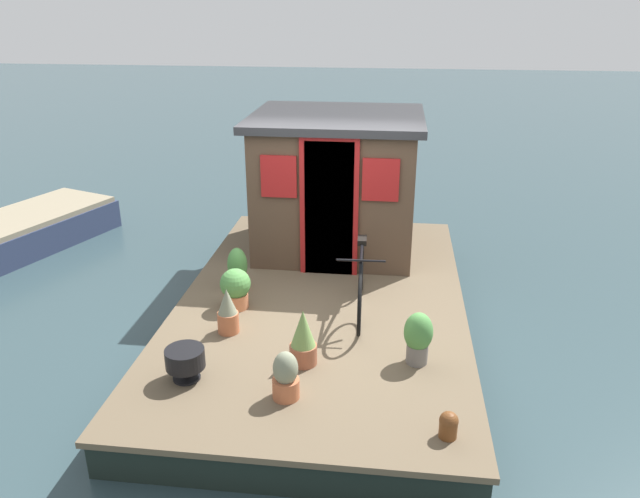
{
  "coord_description": "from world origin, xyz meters",
  "views": [
    {
      "loc": [
        -6.39,
        -0.76,
        3.65
      ],
      "look_at": [
        -0.2,
        0.0,
        1.11
      ],
      "focal_mm": 34.51,
      "sensor_mm": 36.0,
      "label": 1
    }
  ],
  "objects_px": {
    "potted_plant_basil": "(303,339)",
    "dinghy_boat": "(22,232)",
    "potted_plant_sage": "(228,312)",
    "potted_plant_fern": "(418,337)",
    "mooring_bollard": "(448,425)",
    "potted_plant_rosemary": "(238,270)",
    "houseboat_cabin": "(336,182)",
    "bicycle": "(361,279)",
    "charcoal_grill": "(185,359)",
    "potted_plant_succulent": "(236,288)",
    "potted_plant_geranium": "(286,377)"
  },
  "relations": [
    {
      "from": "bicycle",
      "to": "potted_plant_sage",
      "type": "distance_m",
      "value": 1.51
    },
    {
      "from": "potted_plant_fern",
      "to": "mooring_bollard",
      "type": "height_order",
      "value": "potted_plant_fern"
    },
    {
      "from": "bicycle",
      "to": "dinghy_boat",
      "type": "distance_m",
      "value": 5.89
    },
    {
      "from": "houseboat_cabin",
      "to": "mooring_bollard",
      "type": "height_order",
      "value": "houseboat_cabin"
    },
    {
      "from": "potted_plant_basil",
      "to": "mooring_bollard",
      "type": "distance_m",
      "value": 1.6
    },
    {
      "from": "potted_plant_fern",
      "to": "mooring_bollard",
      "type": "bearing_deg",
      "value": -168.26
    },
    {
      "from": "mooring_bollard",
      "to": "potted_plant_rosemary",
      "type": "bearing_deg",
      "value": 43.43
    },
    {
      "from": "bicycle",
      "to": "potted_plant_succulent",
      "type": "height_order",
      "value": "bicycle"
    },
    {
      "from": "potted_plant_basil",
      "to": "dinghy_boat",
      "type": "distance_m",
      "value": 6.02
    },
    {
      "from": "houseboat_cabin",
      "to": "mooring_bollard",
      "type": "distance_m",
      "value": 4.24
    },
    {
      "from": "houseboat_cabin",
      "to": "potted_plant_geranium",
      "type": "bearing_deg",
      "value": 178.66
    },
    {
      "from": "bicycle",
      "to": "potted_plant_succulent",
      "type": "relative_size",
      "value": 3.74
    },
    {
      "from": "mooring_bollard",
      "to": "potted_plant_sage",
      "type": "bearing_deg",
      "value": 56.79
    },
    {
      "from": "potted_plant_geranium",
      "to": "potted_plant_basil",
      "type": "bearing_deg",
      "value": -7.15
    },
    {
      "from": "bicycle",
      "to": "potted_plant_sage",
      "type": "height_order",
      "value": "bicycle"
    },
    {
      "from": "potted_plant_fern",
      "to": "potted_plant_succulent",
      "type": "bearing_deg",
      "value": 65.69
    },
    {
      "from": "potted_plant_rosemary",
      "to": "dinghy_boat",
      "type": "height_order",
      "value": "potted_plant_rosemary"
    },
    {
      "from": "potted_plant_sage",
      "to": "charcoal_grill",
      "type": "distance_m",
      "value": 0.9
    },
    {
      "from": "potted_plant_sage",
      "to": "dinghy_boat",
      "type": "height_order",
      "value": "potted_plant_sage"
    },
    {
      "from": "houseboat_cabin",
      "to": "bicycle",
      "type": "distance_m",
      "value": 1.99
    },
    {
      "from": "potted_plant_basil",
      "to": "potted_plant_sage",
      "type": "height_order",
      "value": "potted_plant_basil"
    },
    {
      "from": "bicycle",
      "to": "charcoal_grill",
      "type": "xyz_separation_m",
      "value": [
        -1.58,
        1.5,
        -0.16
      ]
    },
    {
      "from": "bicycle",
      "to": "potted_plant_geranium",
      "type": "height_order",
      "value": "bicycle"
    },
    {
      "from": "potted_plant_fern",
      "to": "potted_plant_succulent",
      "type": "relative_size",
      "value": 1.13
    },
    {
      "from": "potted_plant_fern",
      "to": "potted_plant_sage",
      "type": "distance_m",
      "value": 1.98
    },
    {
      "from": "potted_plant_fern",
      "to": "charcoal_grill",
      "type": "relative_size",
      "value": 1.46
    },
    {
      "from": "potted_plant_basil",
      "to": "potted_plant_rosemary",
      "type": "relative_size",
      "value": 1.08
    },
    {
      "from": "bicycle",
      "to": "potted_plant_succulent",
      "type": "xyz_separation_m",
      "value": [
        -0.14,
        1.4,
        -0.13
      ]
    },
    {
      "from": "mooring_bollard",
      "to": "dinghy_boat",
      "type": "distance_m",
      "value": 7.61
    },
    {
      "from": "mooring_bollard",
      "to": "dinghy_boat",
      "type": "xyz_separation_m",
      "value": [
        4.31,
        6.26,
        -0.26
      ]
    },
    {
      "from": "houseboat_cabin",
      "to": "dinghy_boat",
      "type": "xyz_separation_m",
      "value": [
        0.35,
        4.98,
        -1.08
      ]
    },
    {
      "from": "potted_plant_sage",
      "to": "dinghy_boat",
      "type": "distance_m",
      "value": 5.03
    },
    {
      "from": "potted_plant_basil",
      "to": "dinghy_boat",
      "type": "relative_size",
      "value": 0.18
    },
    {
      "from": "potted_plant_basil",
      "to": "potted_plant_fern",
      "type": "bearing_deg",
      "value": -82.32
    },
    {
      "from": "potted_plant_sage",
      "to": "charcoal_grill",
      "type": "relative_size",
      "value": 1.37
    },
    {
      "from": "dinghy_boat",
      "to": "potted_plant_fern",
      "type": "bearing_deg",
      "value": -118.21
    },
    {
      "from": "potted_plant_sage",
      "to": "dinghy_boat",
      "type": "relative_size",
      "value": 0.16
    },
    {
      "from": "houseboat_cabin",
      "to": "potted_plant_fern",
      "type": "xyz_separation_m",
      "value": [
        -2.89,
        -1.06,
        -0.65
      ]
    },
    {
      "from": "potted_plant_fern",
      "to": "charcoal_grill",
      "type": "distance_m",
      "value": 2.18
    },
    {
      "from": "charcoal_grill",
      "to": "potted_plant_rosemary",
      "type": "bearing_deg",
      "value": -0.28
    },
    {
      "from": "houseboat_cabin",
      "to": "potted_plant_succulent",
      "type": "bearing_deg",
      "value": 154.72
    },
    {
      "from": "houseboat_cabin",
      "to": "charcoal_grill",
      "type": "distance_m",
      "value": 3.65
    },
    {
      "from": "potted_plant_succulent",
      "to": "dinghy_boat",
      "type": "xyz_separation_m",
      "value": [
        2.34,
        4.04,
        -0.39
      ]
    },
    {
      "from": "bicycle",
      "to": "potted_plant_basil",
      "type": "distance_m",
      "value": 1.28
    },
    {
      "from": "houseboat_cabin",
      "to": "dinghy_boat",
      "type": "height_order",
      "value": "houseboat_cabin"
    },
    {
      "from": "bicycle",
      "to": "potted_plant_fern",
      "type": "relative_size",
      "value": 3.3
    },
    {
      "from": "houseboat_cabin",
      "to": "potted_plant_fern",
      "type": "height_order",
      "value": "houseboat_cabin"
    },
    {
      "from": "dinghy_boat",
      "to": "charcoal_grill",
      "type": "bearing_deg",
      "value": -133.83
    },
    {
      "from": "potted_plant_sage",
      "to": "potted_plant_basil",
      "type": "bearing_deg",
      "value": -119.79
    },
    {
      "from": "potted_plant_sage",
      "to": "potted_plant_rosemary",
      "type": "xyz_separation_m",
      "value": [
        1.03,
        0.15,
        0.01
      ]
    }
  ]
}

